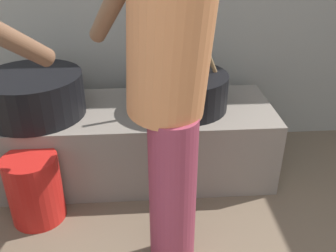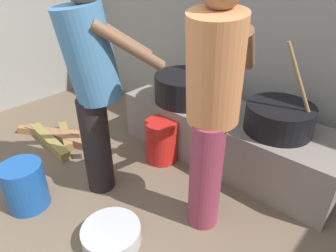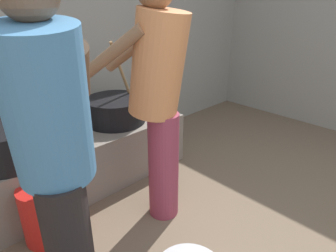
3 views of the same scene
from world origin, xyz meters
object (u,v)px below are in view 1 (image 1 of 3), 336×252
cooking_pot_main (185,91)px  cooking_pot_secondary (34,95)px  cook_in_orange_shirt (169,82)px  bucket_red_plastic (35,188)px

cooking_pot_main → cooking_pot_secondary: 0.84m
cooking_pot_main → cooking_pot_secondary: size_ratio=1.21×
cooking_pot_main → cook_in_orange_shirt: 0.76m
cooking_pot_main → cooking_pot_secondary: (-0.84, -0.03, 0.01)m
cooking_pot_secondary → bucket_red_plastic: cooking_pot_secondary is taller
cooking_pot_secondary → cook_in_orange_shirt: 1.00m
cooking_pot_main → cook_in_orange_shirt: size_ratio=0.43×
cook_in_orange_shirt → bucket_red_plastic: 1.01m
bucket_red_plastic → cooking_pot_main: bearing=24.8°
cook_in_orange_shirt → bucket_red_plastic: bearing=155.9°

